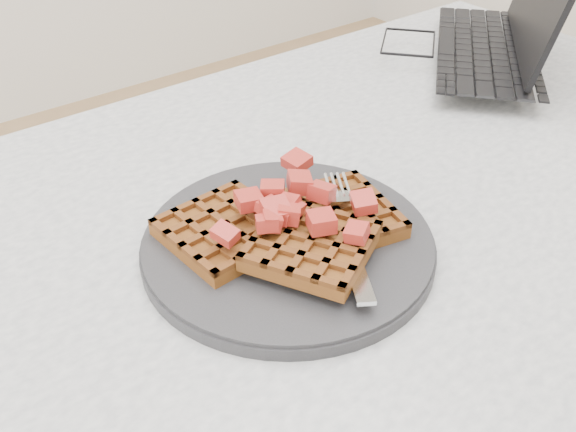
{
  "coord_description": "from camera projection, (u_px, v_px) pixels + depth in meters",
  "views": [
    {
      "loc": [
        -0.41,
        -0.36,
        1.13
      ],
      "look_at": [
        -0.12,
        0.01,
        0.79
      ],
      "focal_mm": 40.0,
      "sensor_mm": 36.0,
      "label": 1
    }
  ],
  "objects": [
    {
      "name": "waffles",
      "position": [
        291.0,
        229.0,
        0.59
      ],
      "size": [
        0.21,
        0.2,
        0.03
      ],
      "color": "brown",
      "rests_on": "plate"
    },
    {
      "name": "laptop",
      "position": [
        468.0,
        38.0,
        0.95
      ],
      "size": [
        0.42,
        0.41,
        0.24
      ],
      "rotation": [
        0.0,
        0.0,
        3.85
      ],
      "color": "black",
      "rests_on": "table"
    },
    {
      "name": "table",
      "position": [
        374.0,
        292.0,
        0.73
      ],
      "size": [
        1.2,
        0.8,
        0.75
      ],
      "color": "silver",
      "rests_on": "ground"
    },
    {
      "name": "strawberry_pile",
      "position": [
        288.0,
        203.0,
        0.57
      ],
      "size": [
        0.15,
        0.15,
        0.02
      ],
      "primitive_type": null,
      "color": "maroon",
      "rests_on": "waffles"
    },
    {
      "name": "plate",
      "position": [
        288.0,
        244.0,
        0.6
      ],
      "size": [
        0.27,
        0.27,
        0.02
      ],
      "primitive_type": "cylinder",
      "color": "#252427",
      "rests_on": "table"
    },
    {
      "name": "fork",
      "position": [
        346.0,
        234.0,
        0.59
      ],
      "size": [
        0.12,
        0.17,
        0.02
      ],
      "primitive_type": null,
      "rotation": [
        0.0,
        0.0,
        -0.56
      ],
      "color": "silver",
      "rests_on": "plate"
    }
  ]
}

